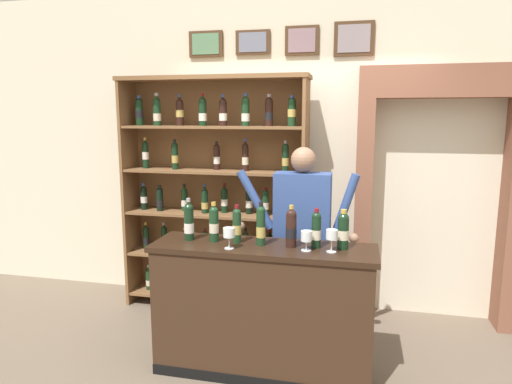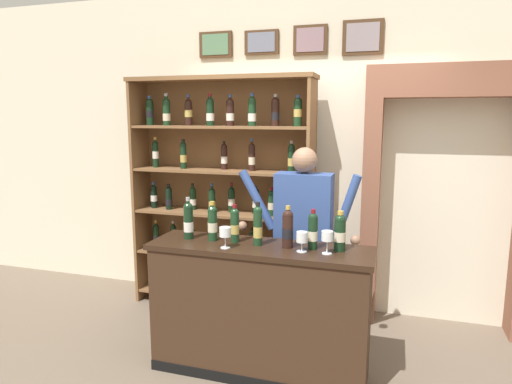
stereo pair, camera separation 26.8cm
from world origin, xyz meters
TOP-DOWN VIEW (x-y plane):
  - ground_plane at (0.00, 0.00)m, footprint 14.00×14.00m
  - back_wall at (-0.00, 1.44)m, footprint 12.00×0.19m
  - wine_shelf at (-0.80, 1.08)m, footprint 1.85×0.38m
  - archway_doorway at (1.27, 1.32)m, footprint 1.45×0.45m
  - tasting_counter at (-0.09, -0.00)m, footprint 1.65×0.48m
  - shopkeeper at (0.14, 0.47)m, footprint 1.02×0.22m
  - tasting_bottle_rosso at (-0.67, 0.02)m, footprint 0.07×0.07m
  - tasting_bottle_grappa at (-0.47, 0.03)m, footprint 0.07×0.07m
  - tasting_bottle_brunello at (-0.29, 0.04)m, footprint 0.07×0.07m
  - tasting_bottle_riserva at (-0.11, 0.01)m, footprint 0.07×0.07m
  - tasting_bottle_vin_santo at (0.12, 0.02)m, footprint 0.08×0.08m
  - tasting_bottle_chianti at (0.29, 0.04)m, footprint 0.07×0.07m
  - tasting_bottle_bianco at (0.48, 0.05)m, footprint 0.08×0.08m
  - wine_glass_right at (0.41, -0.05)m, footprint 0.08×0.08m
  - wine_glass_spare at (0.24, -0.06)m, footprint 0.08×0.08m
  - wine_glass_center at (-0.31, -0.13)m, footprint 0.08×0.08m

SIDE VIEW (x-z plane):
  - ground_plane at x=0.00m, z-range -0.02..0.00m
  - tasting_counter at x=-0.09m, z-range 0.00..0.99m
  - shopkeeper at x=0.14m, z-range 0.20..1.89m
  - wine_glass_spare at x=0.24m, z-range 1.02..1.16m
  - wine_glass_center at x=-0.31m, z-range 1.03..1.18m
  - wine_glass_right at x=0.41m, z-range 1.03..1.19m
  - tasting_bottle_brunello at x=-0.29m, z-range 0.98..1.27m
  - tasting_bottle_chianti at x=0.29m, z-range 0.98..1.27m
  - tasting_bottle_bianco at x=0.48m, z-range 0.99..1.27m
  - tasting_bottle_grappa at x=-0.47m, z-range 0.98..1.28m
  - tasting_bottle_vin_santo at x=0.12m, z-range 0.98..1.29m
  - tasting_bottle_rosso at x=-0.67m, z-range 0.97..1.30m
  - tasting_bottle_riserva at x=-0.11m, z-range 0.98..1.30m
  - wine_shelf at x=-0.80m, z-range 0.08..2.38m
  - archway_doorway at x=1.27m, z-range 0.16..2.53m
  - back_wall at x=0.00m, z-range 0.00..3.17m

